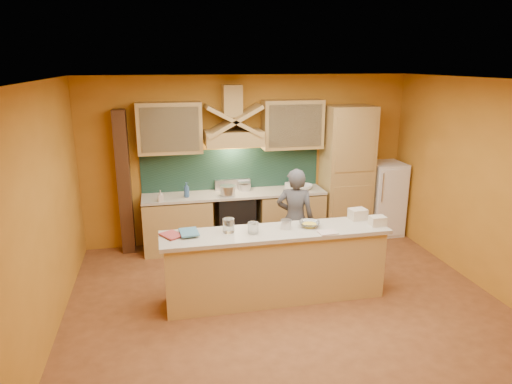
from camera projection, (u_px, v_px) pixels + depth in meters
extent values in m
cube|color=brown|center=(288.00, 308.00, 5.75)|extent=(5.50, 5.00, 0.01)
cube|color=white|center=(293.00, 81.00, 4.98)|extent=(5.50, 5.00, 0.01)
cube|color=#BE7C25|center=(249.00, 160.00, 7.71)|extent=(5.50, 0.02, 2.80)
cube|color=#BE7C25|center=(398.00, 313.00, 3.02)|extent=(5.50, 0.02, 2.80)
cube|color=#BE7C25|center=(40.00, 219.00, 4.81)|extent=(0.02, 5.00, 2.80)
cube|color=#BE7C25|center=(494.00, 189.00, 5.93)|extent=(0.02, 5.00, 2.80)
cube|color=tan|center=(178.00, 225.00, 7.45)|extent=(1.10, 0.60, 0.86)
cube|color=tan|center=(290.00, 217.00, 7.83)|extent=(1.10, 0.60, 0.86)
cube|color=beige|center=(235.00, 194.00, 7.51)|extent=(3.00, 0.62, 0.04)
cube|color=black|center=(235.00, 220.00, 7.63)|extent=(0.60, 0.58, 0.90)
cube|color=#163229|center=(232.00, 169.00, 7.68)|extent=(3.00, 0.03, 0.70)
cube|color=tan|center=(234.00, 138.00, 7.30)|extent=(0.92, 0.50, 0.24)
cube|color=tan|center=(232.00, 101.00, 7.24)|extent=(0.30, 0.30, 0.50)
cube|color=tan|center=(170.00, 128.00, 7.12)|extent=(1.00, 0.35, 0.80)
cube|color=tan|center=(292.00, 124.00, 7.53)|extent=(1.00, 0.35, 0.80)
cube|color=tan|center=(346.00, 173.00, 7.84)|extent=(0.80, 0.60, 2.30)
cube|color=white|center=(384.00, 198.00, 8.13)|extent=(0.58, 0.60, 1.30)
cube|color=#472816|center=(124.00, 183.00, 7.22)|extent=(0.20, 0.30, 2.30)
cube|color=#D6B56D|center=(275.00, 267.00, 5.89)|extent=(2.80, 0.55, 0.88)
cube|color=beige|center=(276.00, 232.00, 5.76)|extent=(2.90, 0.62, 0.05)
imported|color=#4C4C51|center=(295.00, 219.00, 6.72)|extent=(0.66, 0.55, 1.53)
cylinder|color=#ACACB3|center=(228.00, 192.00, 7.33)|extent=(0.32, 0.32, 0.17)
cylinder|color=silver|center=(244.00, 187.00, 7.64)|extent=(0.26, 0.26, 0.14)
imported|color=beige|center=(161.00, 196.00, 7.02)|extent=(0.09, 0.09, 0.18)
imported|color=#315489|center=(187.00, 190.00, 7.23)|extent=(0.13, 0.13, 0.24)
imported|color=white|center=(305.00, 187.00, 7.70)|extent=(0.29, 0.29, 0.08)
cube|color=silver|center=(295.00, 185.00, 7.77)|extent=(0.33, 0.30, 0.10)
imported|color=#A83D3C|center=(164.00, 237.00, 5.50)|extent=(0.32, 0.34, 0.03)
imported|color=teal|center=(180.00, 233.00, 5.57)|extent=(0.25, 0.32, 0.02)
cylinder|color=silver|center=(229.00, 225.00, 5.68)|extent=(0.16, 0.16, 0.17)
cylinder|color=silver|center=(253.00, 228.00, 5.65)|extent=(0.16, 0.16, 0.14)
cube|color=silver|center=(286.00, 225.00, 5.82)|extent=(0.15, 0.15, 0.10)
imported|color=white|center=(309.00, 224.00, 5.89)|extent=(0.34, 0.34, 0.06)
cube|color=beige|center=(328.00, 232.00, 5.67)|extent=(0.24, 0.19, 0.02)
cube|color=beige|center=(358.00, 214.00, 6.16)|extent=(0.23, 0.20, 0.14)
cube|color=beige|center=(378.00, 221.00, 5.93)|extent=(0.20, 0.16, 0.12)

